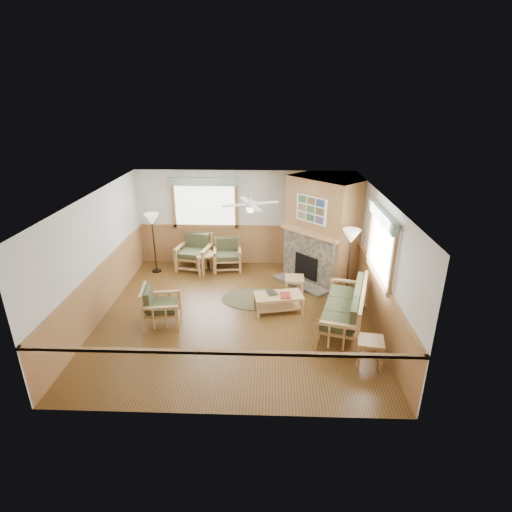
{
  "coord_description": "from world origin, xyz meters",
  "views": [
    {
      "loc": [
        0.7,
        -7.77,
        4.61
      ],
      "look_at": [
        0.4,
        0.7,
        1.15
      ],
      "focal_mm": 28.0,
      "sensor_mm": 36.0,
      "label": 1
    }
  ],
  "objects_px": {
    "floor_lamp_left": "(154,243)",
    "end_table_sofa": "(369,352)",
    "coffee_table": "(278,303)",
    "end_table_chairs": "(205,263)",
    "floor_lamp_right": "(348,266)",
    "footstool": "(294,285)",
    "sofa": "(343,308)",
    "armchair_back_left": "(194,252)",
    "armchair_back_right": "(227,255)",
    "armchair_left": "(161,306)"
  },
  "relations": [
    {
      "from": "armchair_back_left",
      "to": "armchair_back_right",
      "type": "relative_size",
      "value": 1.15
    },
    {
      "from": "armchair_back_left",
      "to": "end_table_chairs",
      "type": "relative_size",
      "value": 1.78
    },
    {
      "from": "sofa",
      "to": "coffee_table",
      "type": "height_order",
      "value": "sofa"
    },
    {
      "from": "sofa",
      "to": "floor_lamp_left",
      "type": "bearing_deg",
      "value": -103.99
    },
    {
      "from": "armchair_back_left",
      "to": "end_table_chairs",
      "type": "xyz_separation_m",
      "value": [
        0.33,
        -0.25,
        -0.21
      ]
    },
    {
      "from": "floor_lamp_left",
      "to": "floor_lamp_right",
      "type": "bearing_deg",
      "value": -16.73
    },
    {
      "from": "armchair_left",
      "to": "floor_lamp_left",
      "type": "distance_m",
      "value": 2.85
    },
    {
      "from": "footstool",
      "to": "floor_lamp_left",
      "type": "bearing_deg",
      "value": 163.18
    },
    {
      "from": "sofa",
      "to": "armchair_back_right",
      "type": "relative_size",
      "value": 2.39
    },
    {
      "from": "floor_lamp_left",
      "to": "end_table_chairs",
      "type": "bearing_deg",
      "value": 0.21
    },
    {
      "from": "end_table_chairs",
      "to": "floor_lamp_right",
      "type": "bearing_deg",
      "value": -22.57
    },
    {
      "from": "armchair_back_right",
      "to": "floor_lamp_left",
      "type": "relative_size",
      "value": 0.5
    },
    {
      "from": "sofa",
      "to": "coffee_table",
      "type": "bearing_deg",
      "value": -97.84
    },
    {
      "from": "coffee_table",
      "to": "footstool",
      "type": "height_order",
      "value": "coffee_table"
    },
    {
      "from": "footstool",
      "to": "floor_lamp_left",
      "type": "height_order",
      "value": "floor_lamp_left"
    },
    {
      "from": "armchair_back_right",
      "to": "end_table_sofa",
      "type": "bearing_deg",
      "value": -60.55
    },
    {
      "from": "armchair_left",
      "to": "footstool",
      "type": "xyz_separation_m",
      "value": [
        2.91,
        1.55,
        -0.22
      ]
    },
    {
      "from": "sofa",
      "to": "end_table_sofa",
      "type": "relative_size",
      "value": 3.92
    },
    {
      "from": "armchair_left",
      "to": "floor_lamp_right",
      "type": "relative_size",
      "value": 0.47
    },
    {
      "from": "floor_lamp_left",
      "to": "coffee_table",
      "type": "bearing_deg",
      "value": -32.16
    },
    {
      "from": "footstool",
      "to": "sofa",
      "type": "bearing_deg",
      "value": -59.38
    },
    {
      "from": "sofa",
      "to": "end_table_sofa",
      "type": "height_order",
      "value": "sofa"
    },
    {
      "from": "armchair_back_right",
      "to": "footstool",
      "type": "distance_m",
      "value": 2.29
    },
    {
      "from": "armchair_back_right",
      "to": "end_table_chairs",
      "type": "distance_m",
      "value": 0.67
    },
    {
      "from": "armchair_back_left",
      "to": "floor_lamp_left",
      "type": "bearing_deg",
      "value": -154.77
    },
    {
      "from": "armchair_left",
      "to": "footstool",
      "type": "bearing_deg",
      "value": -70.0
    },
    {
      "from": "end_table_chairs",
      "to": "coffee_table",
      "type": "bearing_deg",
      "value": -46.76
    },
    {
      "from": "armchair_back_right",
      "to": "floor_lamp_left",
      "type": "bearing_deg",
      "value": -178.75
    },
    {
      "from": "sofa",
      "to": "end_table_chairs",
      "type": "relative_size",
      "value": 3.71
    },
    {
      "from": "end_table_sofa",
      "to": "floor_lamp_left",
      "type": "height_order",
      "value": "floor_lamp_left"
    },
    {
      "from": "armchair_back_right",
      "to": "end_table_sofa",
      "type": "height_order",
      "value": "armchair_back_right"
    },
    {
      "from": "end_table_chairs",
      "to": "floor_lamp_left",
      "type": "relative_size",
      "value": 0.33
    },
    {
      "from": "sofa",
      "to": "floor_lamp_right",
      "type": "distance_m",
      "value": 1.31
    },
    {
      "from": "armchair_back_right",
      "to": "armchair_back_left",
      "type": "bearing_deg",
      "value": 173.75
    },
    {
      "from": "armchair_back_right",
      "to": "floor_lamp_left",
      "type": "xyz_separation_m",
      "value": [
        -1.97,
        -0.26,
        0.41
      ]
    },
    {
      "from": "armchair_back_left",
      "to": "end_table_sofa",
      "type": "relative_size",
      "value": 1.88
    },
    {
      "from": "armchair_back_left",
      "to": "armchair_left",
      "type": "relative_size",
      "value": 1.14
    },
    {
      "from": "armchair_back_left",
      "to": "end_table_chairs",
      "type": "distance_m",
      "value": 0.47
    },
    {
      "from": "armchair_back_left",
      "to": "coffee_table",
      "type": "distance_m",
      "value": 3.33
    },
    {
      "from": "floor_lamp_left",
      "to": "end_table_sofa",
      "type": "bearing_deg",
      "value": -38.34
    },
    {
      "from": "sofa",
      "to": "floor_lamp_left",
      "type": "height_order",
      "value": "floor_lamp_left"
    },
    {
      "from": "end_table_chairs",
      "to": "floor_lamp_right",
      "type": "xyz_separation_m",
      "value": [
        3.62,
        -1.5,
        0.62
      ]
    },
    {
      "from": "end_table_chairs",
      "to": "end_table_sofa",
      "type": "relative_size",
      "value": 1.06
    },
    {
      "from": "armchair_back_right",
      "to": "footstool",
      "type": "bearing_deg",
      "value": -44.04
    },
    {
      "from": "armchair_left",
      "to": "floor_lamp_right",
      "type": "height_order",
      "value": "floor_lamp_right"
    },
    {
      "from": "floor_lamp_right",
      "to": "armchair_left",
      "type": "bearing_deg",
      "value": -163.89
    },
    {
      "from": "coffee_table",
      "to": "floor_lamp_left",
      "type": "bearing_deg",
      "value": 136.5
    },
    {
      "from": "sofa",
      "to": "coffee_table",
      "type": "xyz_separation_m",
      "value": [
        -1.33,
        0.59,
        -0.25
      ]
    },
    {
      "from": "footstool",
      "to": "floor_lamp_right",
      "type": "relative_size",
      "value": 0.26
    },
    {
      "from": "armchair_left",
      "to": "floor_lamp_right",
      "type": "distance_m",
      "value": 4.32
    }
  ]
}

